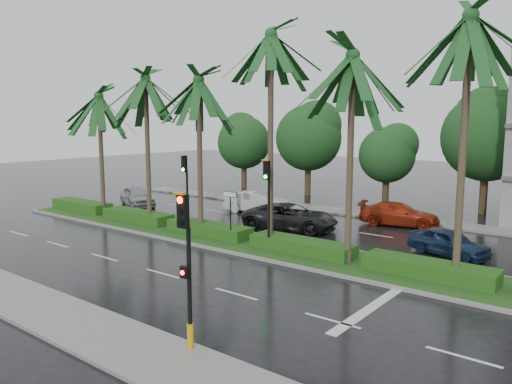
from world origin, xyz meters
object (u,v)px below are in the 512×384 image
Objects in this scene: street_sign at (230,204)px; car_blue at (448,242)px; car_darkgrey at (290,217)px; signal_median_left at (186,182)px; car_red at (399,214)px; signal_near at (187,265)px; car_silver at (137,196)px; car_white at (256,202)px.

car_blue is (9.50, 4.63, -1.47)m from street_sign.
car_blue is (9.00, -0.11, -0.11)m from car_darkgrey.
car_red is at bearing 51.31° from signal_median_left.
car_blue is (4.50, -5.18, -0.04)m from car_red.
signal_near is at bearing -44.09° from signal_median_left.
signal_near reaches higher than street_sign.
signal_near is 1.14× the size of car_blue.
street_sign is 10.67m from car_blue.
street_sign is (-7.00, 9.87, -0.38)m from signal_near.
car_red is 1.24× the size of car_blue.
signal_near reaches higher than car_blue.
car_silver is 22.51m from car_blue.
car_silver reaches higher than car_blue.
car_white is 9.68m from car_red.
signal_median_left is 1.68× the size of street_sign.
car_red is at bearing 62.98° from street_sign.
signal_median_left reaches higher than street_sign.
car_white is at bearing -45.65° from car_silver.
car_darkgrey reaches higher than car_silver.
car_darkgrey is at bearing 113.98° from signal_near.
car_darkgrey is at bearing -66.78° from car_silver.
car_darkgrey reaches higher than car_blue.
car_white is at bearing 42.35° from car_darkgrey.
car_silver is 1.13× the size of car_blue.
car_white is at bearing 100.44° from signal_median_left.
car_red is (8.00, 9.99, -2.31)m from signal_median_left.
car_darkgrey is at bearing 124.33° from car_red.
signal_near is 1.68× the size of street_sign.
car_darkgrey is at bearing -144.88° from car_white.
car_red is at bearing 56.86° from car_blue.
car_darkgrey is 1.43× the size of car_blue.
car_blue is at bearing 25.97° from street_sign.
signal_median_left is 1.14× the size of car_blue.
car_silver is (-20.01, 14.37, -1.77)m from signal_near.
car_silver is at bearing 76.17° from car_darkgrey.
car_blue is (2.50, 14.50, -1.85)m from signal_near.
car_red is (9.50, 1.84, -0.04)m from car_white.
street_sign reaches higher than car_blue.
car_white is 0.93× the size of car_red.
car_red is (18.01, 5.31, -0.05)m from car_silver.
car_white is (8.51, 3.46, -0.01)m from car_silver.
car_silver is at bearing 92.37° from car_red.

